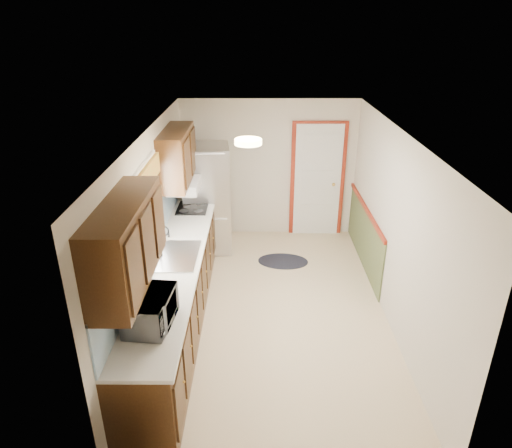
{
  "coord_description": "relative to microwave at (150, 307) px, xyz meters",
  "views": [
    {
      "loc": [
        -0.2,
        -5.11,
        3.59
      ],
      "look_at": [
        -0.22,
        0.29,
        1.15
      ],
      "focal_mm": 32.0,
      "sensor_mm": 36.0,
      "label": 1
    }
  ],
  "objects": [
    {
      "name": "ceiling_fixture",
      "position": [
        0.9,
        1.36,
        1.22
      ],
      "size": [
        0.3,
        0.3,
        0.06
      ],
      "primitive_type": "cylinder",
      "color": "#FFD88C",
      "rests_on": "room_shell"
    },
    {
      "name": "cooktop",
      "position": [
        0.01,
        2.89,
        -0.19
      ],
      "size": [
        0.45,
        0.55,
        0.02
      ],
      "primitive_type": "cube",
      "color": "black",
      "rests_on": "kitchen_run"
    },
    {
      "name": "rug",
      "position": [
        1.42,
        2.93,
        -1.13
      ],
      "size": [
        0.85,
        0.59,
        0.01
      ],
      "primitive_type": "ellipsoid",
      "rotation": [
        0.0,
        0.0,
        -0.09
      ],
      "color": "black",
      "rests_on": "ground"
    },
    {
      "name": "microwave",
      "position": [
        0.0,
        0.0,
        0.0
      ],
      "size": [
        0.37,
        0.61,
        0.39
      ],
      "primitive_type": "imported",
      "rotation": [
        0.0,
        0.0,
        1.47
      ],
      "color": "white",
      "rests_on": "kitchen_run"
    },
    {
      "name": "back_wall_trim",
      "position": [
        2.19,
        3.77,
        -0.25
      ],
      "size": [
        1.12,
        2.3,
        2.08
      ],
      "color": "maroon",
      "rests_on": "ground"
    },
    {
      "name": "room_shell",
      "position": [
        1.2,
        1.56,
        0.06
      ],
      "size": [
        3.2,
        5.2,
        2.52
      ],
      "color": "beige",
      "rests_on": "ground"
    },
    {
      "name": "kitchen_run",
      "position": [
        -0.04,
        1.27,
        -0.33
      ],
      "size": [
        0.63,
        4.0,
        2.2
      ],
      "color": "#331C0B",
      "rests_on": "ground"
    },
    {
      "name": "refrigerator",
      "position": [
        0.18,
        3.42,
        -0.25
      ],
      "size": [
        0.8,
        0.78,
        1.78
      ],
      "rotation": [
        0.0,
        0.0,
        0.1
      ],
      "color": "#B7B7BC",
      "rests_on": "ground"
    }
  ]
}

